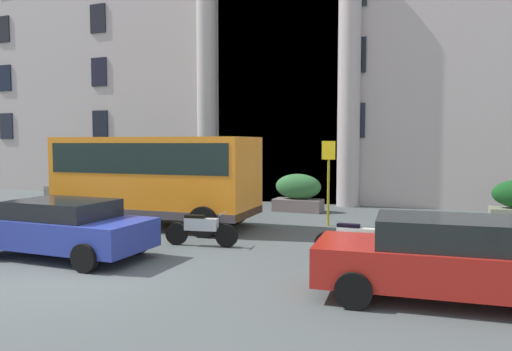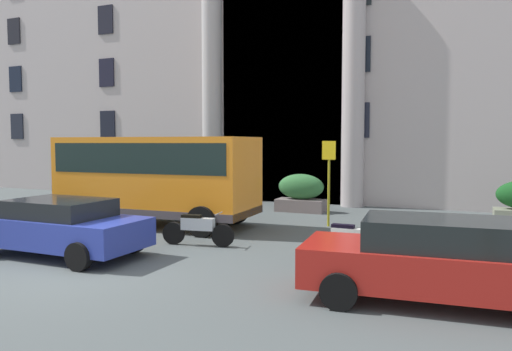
{
  "view_description": "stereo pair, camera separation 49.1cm",
  "coord_description": "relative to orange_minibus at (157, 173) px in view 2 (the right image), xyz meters",
  "views": [
    {
      "loc": [
        6.89,
        -7.79,
        2.73
      ],
      "look_at": [
        1.28,
        6.67,
        1.66
      ],
      "focal_mm": 33.66,
      "sensor_mm": 36.0,
      "label": 1
    },
    {
      "loc": [
        7.35,
        -7.61,
        2.73
      ],
      "look_at": [
        1.28,
        6.67,
        1.66
      ],
      "focal_mm": 33.66,
      "sensor_mm": 36.0,
      "label": 2
    }
  ],
  "objects": [
    {
      "name": "hedge_planter_far_east",
      "position": [
        -2.23,
        4.64,
        -1.08
      ],
      "size": [
        2.15,
        0.71,
        1.33
      ],
      "color": "#6D6758",
      "rests_on": "ground_plane"
    },
    {
      "name": "parked_sedan_second",
      "position": [
        8.83,
        -4.56,
        -0.98
      ],
      "size": [
        4.69,
        2.21,
        1.45
      ],
      "rotation": [
        0.0,
        0.0,
        0.07
      ],
      "color": "#B32019",
      "rests_on": "ground_plane"
    },
    {
      "name": "parked_estate_mid",
      "position": [
        0.27,
        -4.43,
        -1.01
      ],
      "size": [
        4.28,
        2.06,
        1.36
      ],
      "rotation": [
        0.0,
        0.0,
        -0.01
      ],
      "color": "#283899",
      "rests_on": "ground_plane"
    },
    {
      "name": "orange_minibus",
      "position": [
        0.0,
        0.0,
        0.0
      ],
      "size": [
        6.57,
        2.88,
        2.9
      ],
      "rotation": [
        0.0,
        0.0,
        0.04
      ],
      "color": "orange",
      "rests_on": "ground_plane"
    },
    {
      "name": "motorcycle_far_end",
      "position": [
        6.77,
        -2.13,
        -1.26
      ],
      "size": [
        1.98,
        0.55,
        0.89
      ],
      "rotation": [
        0.0,
        0.0,
        -0.02
      ],
      "color": "black",
      "rests_on": "ground_plane"
    },
    {
      "name": "scooter_by_planter",
      "position": [
        -2.69,
        -2.35,
        -1.26
      ],
      "size": [
        1.95,
        0.55,
        0.89
      ],
      "rotation": [
        0.0,
        0.0,
        -0.01
      ],
      "color": "black",
      "rests_on": "ground_plane"
    },
    {
      "name": "hedge_planter_entrance_right",
      "position": [
        -8.45,
        5.12,
        -1.08
      ],
      "size": [
        2.0,
        0.93,
        1.33
      ],
      "color": "#64625C",
      "rests_on": "ground_plane"
    },
    {
      "name": "motorcycle_near_kerb",
      "position": [
        2.74,
        -2.19,
        -1.26
      ],
      "size": [
        1.98,
        0.58,
        0.89
      ],
      "rotation": [
        0.0,
        0.0,
        0.16
      ],
      "color": "black",
      "rests_on": "ground_plane"
    },
    {
      "name": "bus_stop_sign",
      "position": [
        5.21,
        2.05,
        -0.01
      ],
      "size": [
        0.44,
        0.08,
        2.78
      ],
      "color": "#9E971C",
      "rests_on": "ground_plane"
    },
    {
      "name": "hedge_planter_far_west",
      "position": [
        3.37,
        4.88,
        -1.0
      ],
      "size": [
        1.91,
        0.9,
        1.49
      ],
      "color": "slate",
      "rests_on": "ground_plane"
    },
    {
      "name": "ground_plane",
      "position": [
        1.75,
        -5.5,
        -1.78
      ],
      "size": [
        80.0,
        64.0,
        0.12
      ],
      "primitive_type": "cube",
      "color": "#4B5353"
    },
    {
      "name": "office_building_facade",
      "position": [
        1.75,
        11.97,
        6.62
      ],
      "size": [
        41.72,
        9.73,
        16.69
      ],
      "color": "#AEA3A0",
      "rests_on": "ground_plane"
    }
  ]
}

